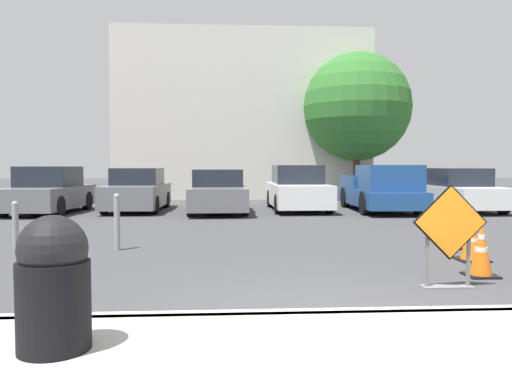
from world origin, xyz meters
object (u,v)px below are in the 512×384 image
traffic_cone_nearest (481,250)px  traffic_cone_second (472,240)px  road_closed_sign (450,232)px  trash_bin (53,283)px  parked_car_fourth (297,190)px  parked_car_third (218,192)px  parked_car_second (138,191)px  parked_car_nearest (49,192)px  traffic_cone_fourth (463,221)px  pickup_truck (382,191)px  parked_car_fifth (458,191)px  traffic_cone_third (467,233)px  bollard_nearest (117,220)px  traffic_cone_fifth (455,219)px  bollard_second (15,225)px

traffic_cone_nearest → traffic_cone_second: 1.26m
road_closed_sign → trash_bin: bearing=-151.6°
parked_car_fourth → trash_bin: bearing=73.8°
parked_car_third → parked_car_second: bearing=-13.7°
parked_car_nearest → parked_car_third: size_ratio=0.91×
traffic_cone_nearest → parked_car_nearest: parked_car_nearest is taller
parked_car_second → parked_car_fourth: 5.68m
traffic_cone_fourth → pickup_truck: 6.23m
traffic_cone_second → parked_car_fifth: (4.11, 9.11, 0.35)m
traffic_cone_third → pickup_truck: size_ratio=0.12×
traffic_cone_fourth → parked_car_second: bearing=139.7°
parked_car_nearest → trash_bin: bearing=112.8°
parked_car_nearest → parked_car_third: (5.67, 0.04, -0.03)m
traffic_cone_third → road_closed_sign: bearing=-119.8°
traffic_cone_nearest → parked_car_fifth: bearing=66.0°
parked_car_fifth → traffic_cone_third: bearing=65.1°
parked_car_third → bollard_nearest: parked_car_third is taller
traffic_cone_fifth → parked_car_nearest: parked_car_nearest is taller
traffic_cone_fourth → bollard_nearest: size_ratio=0.71×
parked_car_third → road_closed_sign: bearing=105.2°
traffic_cone_fourth → trash_bin: 9.44m
traffic_cone_second → parked_car_fifth: bearing=65.7°
traffic_cone_fourth → traffic_cone_nearest: bearing=-112.7°
parked_car_fourth → traffic_cone_second: bearing=98.9°
parked_car_fifth → bollard_nearest: size_ratio=4.16×
traffic_cone_fifth → parked_car_nearest: bearing=156.2°
traffic_cone_second → traffic_cone_fifth: traffic_cone_second is taller
traffic_cone_fifth → bollard_nearest: bollard_nearest is taller
parked_car_fourth → parked_car_fifth: size_ratio=1.00×
traffic_cone_fourth → parked_car_third: bearing=130.6°
traffic_cone_second → parked_car_third: 10.10m
road_closed_sign → traffic_cone_second: bearing=56.1°
parked_car_third → bollard_second: 8.50m
traffic_cone_fourth → parked_car_nearest: size_ratio=0.18×
parked_car_third → bollard_second: (-3.62, -7.69, -0.18)m
parked_car_fifth → trash_bin: size_ratio=4.17×
traffic_cone_fifth → parked_car_fourth: (-3.12, 5.73, 0.45)m
traffic_cone_third → pickup_truck: (0.74, 7.60, 0.43)m
traffic_cone_nearest → traffic_cone_third: 2.62m
parked_car_fifth → bollard_second: size_ratio=4.76×
parked_car_second → parked_car_third: (2.84, -0.64, -0.01)m
parked_car_nearest → parked_car_fifth: 14.19m
parked_car_third → pickup_truck: 5.67m
traffic_cone_second → parked_car_second: bearing=126.7°
traffic_cone_fourth → parked_car_fifth: (2.98, 6.48, 0.32)m
parked_car_second → bollard_nearest: 8.40m
traffic_cone_second → parked_car_fifth: 10.00m
traffic_cone_nearest → bollard_second: bearing=161.2°
traffic_cone_fifth → parked_car_second: parked_car_second is taller
traffic_cone_third → parked_car_fifth: bearing=65.5°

